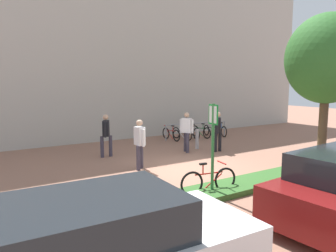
{
  "coord_description": "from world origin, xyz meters",
  "views": [
    {
      "loc": [
        -6.57,
        -8.84,
        2.96
      ],
      "look_at": [
        -0.2,
        1.1,
        1.38
      ],
      "focal_mm": 34.62,
      "sensor_mm": 36.0,
      "label": 1
    }
  ],
  "objects_px": {
    "bike_rack_cluster": "(196,132)",
    "person_shirt_white": "(140,141)",
    "bike_at_sign": "(209,181)",
    "bollard_steel": "(197,139)",
    "parking_sign_post": "(213,136)",
    "person_suited_dark": "(218,129)",
    "tree_sidewalk": "(327,59)",
    "person_casual_tan": "(187,129)",
    "person_suited_navy": "(106,133)"
  },
  "relations": [
    {
      "from": "bike_at_sign",
      "to": "person_casual_tan",
      "type": "bearing_deg",
      "value": 60.73
    },
    {
      "from": "parking_sign_post",
      "to": "bollard_steel",
      "type": "distance_m",
      "value": 6.19
    },
    {
      "from": "tree_sidewalk",
      "to": "bollard_steel",
      "type": "xyz_separation_m",
      "value": [
        -1.21,
        5.21,
        -3.26
      ]
    },
    {
      "from": "person_suited_navy",
      "to": "person_suited_dark",
      "type": "distance_m",
      "value": 4.74
    },
    {
      "from": "tree_sidewalk",
      "to": "parking_sign_post",
      "type": "height_order",
      "value": "tree_sidewalk"
    },
    {
      "from": "person_casual_tan",
      "to": "bike_rack_cluster",
      "type": "bearing_deg",
      "value": 45.78
    },
    {
      "from": "tree_sidewalk",
      "to": "parking_sign_post",
      "type": "xyz_separation_m",
      "value": [
        -4.61,
        0.16,
        -2.12
      ]
    },
    {
      "from": "person_shirt_white",
      "to": "person_suited_dark",
      "type": "distance_m",
      "value": 4.26
    },
    {
      "from": "parking_sign_post",
      "to": "person_casual_tan",
      "type": "distance_m",
      "value": 5.42
    },
    {
      "from": "person_shirt_white",
      "to": "parking_sign_post",
      "type": "bearing_deg",
      "value": -83.21
    },
    {
      "from": "tree_sidewalk",
      "to": "bike_at_sign",
      "type": "xyz_separation_m",
      "value": [
        -4.59,
        0.32,
        -3.36
      ]
    },
    {
      "from": "bollard_steel",
      "to": "person_suited_dark",
      "type": "bearing_deg",
      "value": -67.15
    },
    {
      "from": "bollard_steel",
      "to": "bike_at_sign",
      "type": "bearing_deg",
      "value": -124.68
    },
    {
      "from": "bike_rack_cluster",
      "to": "person_casual_tan",
      "type": "height_order",
      "value": "person_casual_tan"
    },
    {
      "from": "bike_at_sign",
      "to": "person_suited_dark",
      "type": "relative_size",
      "value": 0.97
    },
    {
      "from": "parking_sign_post",
      "to": "bollard_steel",
      "type": "xyz_separation_m",
      "value": [
        3.4,
        5.04,
        -1.14
      ]
    },
    {
      "from": "tree_sidewalk",
      "to": "parking_sign_post",
      "type": "relative_size",
      "value": 2.13
    },
    {
      "from": "person_shirt_white",
      "to": "person_suited_navy",
      "type": "relative_size",
      "value": 1.0
    },
    {
      "from": "bike_at_sign",
      "to": "bike_rack_cluster",
      "type": "xyz_separation_m",
      "value": [
        5.13,
        7.21,
        -0.0
      ]
    },
    {
      "from": "tree_sidewalk",
      "to": "bike_at_sign",
      "type": "relative_size",
      "value": 3.12
    },
    {
      "from": "parking_sign_post",
      "to": "person_suited_navy",
      "type": "height_order",
      "value": "parking_sign_post"
    },
    {
      "from": "person_suited_navy",
      "to": "person_casual_tan",
      "type": "xyz_separation_m",
      "value": [
        3.24,
        -1.0,
        0.0
      ]
    },
    {
      "from": "parking_sign_post",
      "to": "bike_at_sign",
      "type": "xyz_separation_m",
      "value": [
        0.02,
        0.16,
        -1.24
      ]
    },
    {
      "from": "parking_sign_post",
      "to": "person_suited_dark",
      "type": "bearing_deg",
      "value": 47.22
    },
    {
      "from": "bike_rack_cluster",
      "to": "person_suited_navy",
      "type": "distance_m",
      "value": 6.07
    },
    {
      "from": "bike_at_sign",
      "to": "person_shirt_white",
      "type": "xyz_separation_m",
      "value": [
        -0.42,
        3.19,
        0.63
      ]
    },
    {
      "from": "person_casual_tan",
      "to": "bike_at_sign",
      "type": "bearing_deg",
      "value": -119.27
    },
    {
      "from": "tree_sidewalk",
      "to": "bike_rack_cluster",
      "type": "bearing_deg",
      "value": 85.87
    },
    {
      "from": "bike_rack_cluster",
      "to": "person_casual_tan",
      "type": "xyz_separation_m",
      "value": [
        -2.57,
        -2.64,
        0.64
      ]
    },
    {
      "from": "bike_rack_cluster",
      "to": "person_shirt_white",
      "type": "bearing_deg",
      "value": -144.04
    },
    {
      "from": "bike_at_sign",
      "to": "person_shirt_white",
      "type": "distance_m",
      "value": 3.28
    },
    {
      "from": "bike_at_sign",
      "to": "bike_rack_cluster",
      "type": "height_order",
      "value": "bike_at_sign"
    },
    {
      "from": "person_shirt_white",
      "to": "person_suited_dark",
      "type": "height_order",
      "value": "same"
    },
    {
      "from": "bollard_steel",
      "to": "person_suited_dark",
      "type": "height_order",
      "value": "person_suited_dark"
    },
    {
      "from": "tree_sidewalk",
      "to": "person_casual_tan",
      "type": "height_order",
      "value": "tree_sidewalk"
    },
    {
      "from": "tree_sidewalk",
      "to": "person_suited_dark",
      "type": "height_order",
      "value": "tree_sidewalk"
    },
    {
      "from": "bike_rack_cluster",
      "to": "person_suited_dark",
      "type": "relative_size",
      "value": 2.17
    },
    {
      "from": "parking_sign_post",
      "to": "bike_rack_cluster",
      "type": "relative_size",
      "value": 0.65
    },
    {
      "from": "person_shirt_white",
      "to": "person_casual_tan",
      "type": "xyz_separation_m",
      "value": [
        2.98,
        1.39,
        0.0
      ]
    },
    {
      "from": "person_shirt_white",
      "to": "person_suited_navy",
      "type": "height_order",
      "value": "same"
    },
    {
      "from": "parking_sign_post",
      "to": "person_shirt_white",
      "type": "bearing_deg",
      "value": 96.79
    },
    {
      "from": "bollard_steel",
      "to": "person_casual_tan",
      "type": "height_order",
      "value": "person_casual_tan"
    },
    {
      "from": "person_suited_navy",
      "to": "person_casual_tan",
      "type": "height_order",
      "value": "same"
    },
    {
      "from": "bollard_steel",
      "to": "person_suited_navy",
      "type": "distance_m",
      "value": 4.15
    },
    {
      "from": "person_suited_dark",
      "to": "parking_sign_post",
      "type": "bearing_deg",
      "value": -132.78
    },
    {
      "from": "parking_sign_post",
      "to": "tree_sidewalk",
      "type": "bearing_deg",
      "value": -2.02
    },
    {
      "from": "parking_sign_post",
      "to": "person_shirt_white",
      "type": "height_order",
      "value": "parking_sign_post"
    },
    {
      "from": "tree_sidewalk",
      "to": "person_suited_navy",
      "type": "height_order",
      "value": "tree_sidewalk"
    },
    {
      "from": "bike_at_sign",
      "to": "bollard_steel",
      "type": "distance_m",
      "value": 5.94
    },
    {
      "from": "person_casual_tan",
      "to": "parking_sign_post",
      "type": "bearing_deg",
      "value": -118.65
    }
  ]
}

